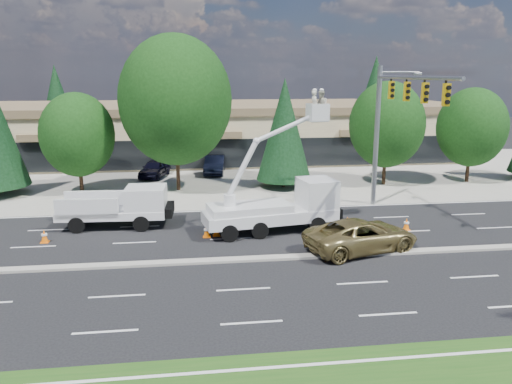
{
  "coord_description": "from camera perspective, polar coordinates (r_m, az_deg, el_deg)",
  "views": [
    {
      "loc": [
        -1.88,
        -21.84,
        8.54
      ],
      "look_at": [
        1.39,
        3.65,
        2.4
      ],
      "focal_mm": 35.0,
      "sensor_mm": 36.0,
      "label": 1
    }
  ],
  "objects": [
    {
      "name": "tree_front_c",
      "position": [
        37.97,
        -19.74,
        6.17
      ],
      "size": [
        5.24,
        5.24,
        7.26
      ],
      "color": "#332114",
      "rests_on": "ground"
    },
    {
      "name": "signal_mast",
      "position": [
        31.34,
        15.21,
        8.43
      ],
      "size": [
        2.76,
        10.16,
        9.0
      ],
      "color": "gray",
      "rests_on": "ground"
    },
    {
      "name": "bucket_truck",
      "position": [
        27.49,
        3.19,
        -0.96
      ],
      "size": [
        7.96,
        3.42,
        7.74
      ],
      "rotation": [
        0.0,
        0.0,
        0.17
      ],
      "color": "silver",
      "rests_on": "ground"
    },
    {
      "name": "strip_mall",
      "position": [
        52.16,
        -5.25,
        7.1
      ],
      "size": [
        50.4,
        15.4,
        5.5
      ],
      "color": "tan",
      "rests_on": "ground"
    },
    {
      "name": "tree_front_d",
      "position": [
        36.91,
        -9.2,
        10.3
      ],
      "size": [
        8.16,
        8.16,
        11.32
      ],
      "color": "#332114",
      "rests_on": "ground"
    },
    {
      "name": "traffic_cone_e",
      "position": [
        29.09,
        16.82,
        -3.53
      ],
      "size": [
        0.4,
        0.4,
        0.7
      ],
      "color": "orange",
      "rests_on": "ground"
    },
    {
      "name": "tree_back_c",
      "position": [
        65.08,
        3.26,
        9.59
      ],
      "size": [
        3.97,
        3.97,
        7.82
      ],
      "color": "#332114",
      "rests_on": "ground"
    },
    {
      "name": "traffic_cone_a",
      "position": [
        28.07,
        -23.04,
        -4.66
      ],
      "size": [
        0.4,
        0.4,
        0.7
      ],
      "color": "orange",
      "rests_on": "ground"
    },
    {
      "name": "tree_back_b",
      "position": [
        63.95,
        -9.37,
        10.45
      ],
      "size": [
        5.11,
        5.11,
        10.07
      ],
      "color": "#332114",
      "rests_on": "ground"
    },
    {
      "name": "ground",
      "position": [
        23.53,
        -2.26,
        -7.86
      ],
      "size": [
        140.0,
        140.0,
        0.0
      ],
      "primitive_type": "plane",
      "color": "black",
      "rests_on": "ground"
    },
    {
      "name": "traffic_cone_c",
      "position": [
        26.96,
        -4.56,
        -4.32
      ],
      "size": [
        0.4,
        0.4,
        0.7
      ],
      "color": "orange",
      "rests_on": "ground"
    },
    {
      "name": "tree_back_a",
      "position": [
        65.93,
        -21.78,
        9.53
      ],
      "size": [
        4.84,
        4.84,
        9.54
      ],
      "color": "#332114",
      "rests_on": "ground"
    },
    {
      "name": "tree_front_f",
      "position": [
        39.92,
        14.73,
        7.46
      ],
      "size": [
        5.77,
        5.77,
        8.0
      ],
      "color": "#332114",
      "rests_on": "ground"
    },
    {
      "name": "minivan",
      "position": [
        25.09,
        11.96,
        -4.86
      ],
      "size": [
        6.17,
        4.03,
        1.58
      ],
      "primitive_type": "imported",
      "rotation": [
        0.0,
        0.0,
        1.84
      ],
      "color": "olive",
      "rests_on": "ground"
    },
    {
      "name": "concrete_apron",
      "position": [
        42.74,
        -4.65,
        1.88
      ],
      "size": [
        140.0,
        22.0,
        0.01
      ],
      "primitive_type": "cube",
      "color": "gray",
      "rests_on": "ground"
    },
    {
      "name": "tree_front_g",
      "position": [
        43.05,
        23.44,
        6.8
      ],
      "size": [
        5.39,
        5.39,
        7.48
      ],
      "color": "#332114",
      "rests_on": "ground"
    },
    {
      "name": "parked_car_east",
      "position": [
        43.58,
        -4.74,
        3.13
      ],
      "size": [
        2.16,
        4.88,
        1.56
      ],
      "primitive_type": "imported",
      "rotation": [
        0.0,
        0.0,
        -0.11
      ],
      "color": "black",
      "rests_on": "ground"
    },
    {
      "name": "tree_front_e",
      "position": [
        37.7,
        3.26,
        7.13
      ],
      "size": [
        4.17,
        4.17,
        8.22
      ],
      "color": "#332114",
      "rests_on": "ground"
    },
    {
      "name": "utility_pickup",
      "position": [
        29.32,
        -15.17,
        -2.06
      ],
      "size": [
        6.06,
        2.59,
        2.29
      ],
      "rotation": [
        0.0,
        0.0,
        -0.05
      ],
      "color": "silver",
      "rests_on": "ground"
    },
    {
      "name": "traffic_cone_d",
      "position": [
        28.57,
        10.39,
        -3.47
      ],
      "size": [
        0.4,
        0.4,
        0.7
      ],
      "color": "orange",
      "rests_on": "ground"
    },
    {
      "name": "parked_car_west",
      "position": [
        42.81,
        -11.51,
        2.66
      ],
      "size": [
        2.81,
        4.61,
        1.47
      ],
      "primitive_type": "imported",
      "rotation": [
        0.0,
        0.0,
        -0.27
      ],
      "color": "black",
      "rests_on": "ground"
    },
    {
      "name": "traffic_cone_b",
      "position": [
        26.79,
        -5.67,
        -4.45
      ],
      "size": [
        0.4,
        0.4,
        0.7
      ],
      "color": "orange",
      "rests_on": "ground"
    },
    {
      "name": "road_median",
      "position": [
        23.5,
        -2.26,
        -7.72
      ],
      "size": [
        120.0,
        0.55,
        0.12
      ],
      "primitive_type": "cube",
      "color": "gray",
      "rests_on": "ground"
    },
    {
      "name": "tree_back_d",
      "position": [
        68.22,
        13.42,
        10.76
      ],
      "size": [
        5.46,
        5.46,
        10.76
      ],
      "color": "#332114",
      "rests_on": "ground"
    }
  ]
}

